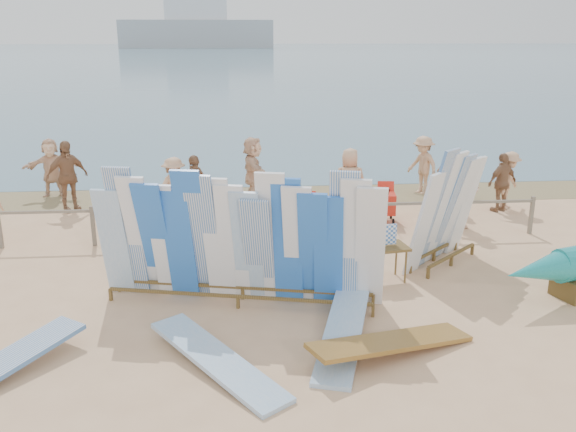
{
  "coord_description": "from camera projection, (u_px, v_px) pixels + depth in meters",
  "views": [
    {
      "loc": [
        -0.79,
        -10.06,
        4.53
      ],
      "look_at": [
        0.19,
        1.7,
        0.97
      ],
      "focal_mm": 38.0,
      "sensor_mm": 36.0,
      "label": 1
    }
  ],
  "objects": [
    {
      "name": "beachgoer_extra_0",
      "position": [
        509.0,
        180.0,
        16.15
      ],
      "size": [
        0.98,
        1.01,
        1.54
      ],
      "primitive_type": "imported",
      "rotation": [
        0.0,
        0.0,
        0.82
      ],
      "color": "tan",
      "rests_on": "ground"
    },
    {
      "name": "beachgoer_3",
      "position": [
        174.0,
        188.0,
        15.26
      ],
      "size": [
        0.96,
        1.06,
        1.57
      ],
      "primitive_type": "imported",
      "rotation": [
        0.0,
        0.0,
        0.91
      ],
      "color": "tan",
      "rests_on": "ground"
    },
    {
      "name": "beachgoer_9",
      "position": [
        423.0,
        165.0,
        17.65
      ],
      "size": [
        0.91,
        1.17,
        1.69
      ],
      "primitive_type": "imported",
      "rotation": [
        0.0,
        0.0,
        5.2
      ],
      "color": "tan",
      "rests_on": "ground"
    },
    {
      "name": "fence",
      "position": [
        275.0,
        214.0,
        13.65
      ],
      "size": [
        12.08,
        0.08,
        0.9
      ],
      "color": "gray",
      "rests_on": "ground"
    },
    {
      "name": "beachgoer_11",
      "position": [
        51.0,
        168.0,
        17.38
      ],
      "size": [
        1.6,
        0.75,
        1.66
      ],
      "primitive_type": "imported",
      "rotation": [
        0.0,
        0.0,
        0.17
      ],
      "color": "beige",
      "rests_on": "ground"
    },
    {
      "name": "flat_board_a",
      "position": [
        218.0,
        369.0,
        8.56
      ],
      "size": [
        2.06,
        2.5,
        0.28
      ],
      "primitive_type": "cube",
      "rotation": [
        0.08,
        0.0,
        0.64
      ],
      "color": "#86AFD6",
      "rests_on": "ground"
    },
    {
      "name": "ocean",
      "position": [
        239.0,
        54.0,
        133.07
      ],
      "size": [
        320.0,
        240.0,
        0.02
      ],
      "primitive_type": "cube",
      "color": "slate",
      "rests_on": "ground"
    },
    {
      "name": "stroller",
      "position": [
        386.0,
        207.0,
        15.1
      ],
      "size": [
        0.58,
        0.76,
        0.97
      ],
      "rotation": [
        0.0,
        0.0,
        -0.14
      ],
      "color": "red",
      "rests_on": "ground"
    },
    {
      "name": "beachgoer_7",
      "position": [
        447.0,
        180.0,
        16.1
      ],
      "size": [
        0.59,
        0.35,
        1.57
      ],
      "primitive_type": "imported",
      "rotation": [
        0.0,
        0.0,
        3.08
      ],
      "color": "#8C6042",
      "rests_on": "ground"
    },
    {
      "name": "beachgoer_4",
      "position": [
        196.0,
        187.0,
        15.3
      ],
      "size": [
        0.74,
        1.04,
        1.62
      ],
      "primitive_type": "imported",
      "rotation": [
        0.0,
        0.0,
        4.32
      ],
      "color": "#8C6042",
      "rests_on": "ground"
    },
    {
      "name": "beach_chair_right",
      "position": [
        349.0,
        219.0,
        14.54
      ],
      "size": [
        0.81,
        0.82,
        0.91
      ],
      "rotation": [
        0.0,
        0.0,
        0.63
      ],
      "color": "red",
      "rests_on": "ground"
    },
    {
      "name": "main_surfboard_rack",
      "position": [
        240.0,
        244.0,
        10.3
      ],
      "size": [
        4.93,
        1.71,
        2.48
      ],
      "rotation": [
        0.0,
        0.0,
        -0.22
      ],
      "color": "brown",
      "rests_on": "ground"
    },
    {
      "name": "beachgoer_5",
      "position": [
        253.0,
        169.0,
        16.82
      ],
      "size": [
        0.68,
        1.71,
        1.81
      ],
      "primitive_type": "imported",
      "rotation": [
        0.0,
        0.0,
        1.66
      ],
      "color": "beige",
      "rests_on": "ground"
    },
    {
      "name": "side_surfboard_rack",
      "position": [
        446.0,
        212.0,
        12.13
      ],
      "size": [
        1.96,
        1.85,
        2.48
      ],
      "rotation": [
        0.0,
        0.0,
        0.74
      ],
      "color": "brown",
      "rests_on": "ground"
    },
    {
      "name": "ground",
      "position": [
        285.0,
        295.0,
        10.97
      ],
      "size": [
        160.0,
        160.0,
        0.0
      ],
      "primitive_type": "plane",
      "color": "#DDAC7F",
      "rests_on": "ground"
    },
    {
      "name": "beachgoer_8",
      "position": [
        460.0,
        191.0,
        14.5
      ],
      "size": [
        0.98,
        0.85,
        1.84
      ],
      "primitive_type": "imported",
      "rotation": [
        0.0,
        0.0,
        5.69
      ],
      "color": "beige",
      "rests_on": "ground"
    },
    {
      "name": "beach_chair_left",
      "position": [
        300.0,
        221.0,
        14.34
      ],
      "size": [
        0.79,
        0.8,
        0.96
      ],
      "rotation": [
        0.0,
        0.0,
        -0.36
      ],
      "color": "red",
      "rests_on": "ground"
    },
    {
      "name": "beachgoer_6",
      "position": [
        350.0,
        182.0,
        15.54
      ],
      "size": [
        0.89,
        0.49,
        1.74
      ],
      "primitive_type": "imported",
      "rotation": [
        0.0,
        0.0,
        3.04
      ],
      "color": "tan",
      "rests_on": "ground"
    },
    {
      "name": "vendor_table",
      "position": [
        384.0,
        262.0,
        11.51
      ],
      "size": [
        0.92,
        0.72,
        1.12
      ],
      "rotation": [
        0.0,
        0.0,
        0.16
      ],
      "color": "brown",
      "rests_on": "ground"
    },
    {
      "name": "wet_sand_strip",
      "position": [
        266.0,
        194.0,
        17.84
      ],
      "size": [
        40.0,
        2.6,
        0.01
      ],
      "primitive_type": "cube",
      "color": "olive",
      "rests_on": "ground"
    },
    {
      "name": "flat_board_c",
      "position": [
        391.0,
        354.0,
        8.94
      ],
      "size": [
        2.68,
        1.61,
        0.41
      ],
      "primitive_type": "cube",
      "rotation": [
        0.13,
        0.0,
        1.99
      ],
      "color": "olive",
      "rests_on": "ground"
    },
    {
      "name": "flat_board_b",
      "position": [
        343.0,
        342.0,
        9.3
      ],
      "size": [
        1.32,
        2.74,
        0.29
      ],
      "primitive_type": "cube",
      "rotation": [
        0.08,
        0.0,
        -0.29
      ],
      "color": "#86AFD6",
      "rests_on": "ground"
    },
    {
      "name": "beachgoer_extra_1",
      "position": [
        67.0,
        176.0,
        15.87
      ],
      "size": [
        1.16,
        1.04,
        1.87
      ],
      "primitive_type": "imported",
      "rotation": [
        0.0,
        0.0,
        0.65
      ],
      "color": "#8C6042",
      "rests_on": "ground"
    },
    {
      "name": "distant_ship",
      "position": [
        197.0,
        30.0,
        180.18
      ],
      "size": [
        45.0,
        8.0,
        14.0
      ],
      "color": "#999EA3",
      "rests_on": "ocean"
    },
    {
      "name": "beachgoer_10",
      "position": [
        502.0,
        183.0,
        15.87
      ],
      "size": [
        0.99,
        0.71,
        1.56
      ],
      "primitive_type": "imported",
      "rotation": [
        0.0,
        0.0,
        3.52
      ],
      "color": "#8C6042",
      "rests_on": "ground"
    }
  ]
}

